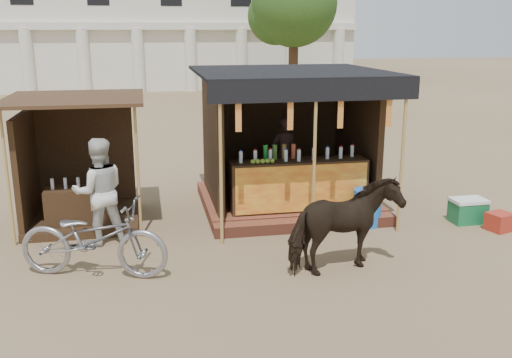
{
  "coord_description": "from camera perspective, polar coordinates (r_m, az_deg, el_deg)",
  "views": [
    {
      "loc": [
        -1.79,
        -7.5,
        3.55
      ],
      "look_at": [
        0.0,
        1.6,
        1.1
      ],
      "focal_mm": 40.0,
      "sensor_mm": 36.0,
      "label": 1
    }
  ],
  "objects": [
    {
      "name": "secondary_stall",
      "position": [
        11.16,
        -17.87,
        0.07
      ],
      "size": [
        2.4,
        2.4,
        2.38
      ],
      "color": "#372214",
      "rests_on": "ground"
    },
    {
      "name": "red_crate",
      "position": [
        11.26,
        23.18,
        -3.95
      ],
      "size": [
        0.5,
        0.48,
        0.33
      ],
      "primitive_type": "cube",
      "rotation": [
        0.0,
        0.0,
        0.3
      ],
      "color": "#A1281A",
      "rests_on": "ground"
    },
    {
      "name": "tree",
      "position": [
        30.62,
        3.41,
        16.79
      ],
      "size": [
        4.5,
        4.4,
        7.0
      ],
      "color": "#382314",
      "rests_on": "ground"
    },
    {
      "name": "motorbike",
      "position": [
        8.7,
        -15.95,
        -5.74
      ],
      "size": [
        2.35,
        1.39,
        1.17
      ],
      "primitive_type": "imported",
      "rotation": [
        0.0,
        0.0,
        1.27
      ],
      "color": "gray",
      "rests_on": "ground"
    },
    {
      "name": "ground",
      "position": [
        8.49,
        2.11,
        -9.93
      ],
      "size": [
        120.0,
        120.0,
        0.0
      ],
      "primitive_type": "plane",
      "color": "#846B4C",
      "rests_on": "ground"
    },
    {
      "name": "background_building",
      "position": [
        37.45,
        -11.86,
        15.14
      ],
      "size": [
        26.0,
        7.45,
        8.18
      ],
      "color": "silver",
      "rests_on": "ground"
    },
    {
      "name": "bystander",
      "position": [
        9.89,
        -15.4,
        -1.22
      ],
      "size": [
        0.99,
        0.83,
        1.82
      ],
      "primitive_type": "imported",
      "rotation": [
        0.0,
        0.0,
        3.31
      ],
      "color": "silver",
      "rests_on": "ground"
    },
    {
      "name": "main_stall",
      "position": [
        11.49,
        3.2,
        2.07
      ],
      "size": [
        3.6,
        3.61,
        2.78
      ],
      "color": "brown",
      "rests_on": "ground"
    },
    {
      "name": "cow",
      "position": [
        8.56,
        8.82,
        -4.71
      ],
      "size": [
        1.84,
        1.2,
        1.43
      ],
      "primitive_type": "imported",
      "rotation": [
        0.0,
        0.0,
        1.84
      ],
      "color": "black",
      "rests_on": "ground"
    },
    {
      "name": "blue_barrel",
      "position": [
        10.79,
        11.05,
        -2.8
      ],
      "size": [
        0.69,
        0.69,
        0.68
      ],
      "primitive_type": "cylinder",
      "rotation": [
        0.0,
        0.0,
        -0.41
      ],
      "color": "blue",
      "rests_on": "ground"
    },
    {
      "name": "cooler",
      "position": [
        11.48,
        20.43,
        -2.96
      ],
      "size": [
        0.65,
        0.45,
        0.46
      ],
      "color": "#166739",
      "rests_on": "ground"
    }
  ]
}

